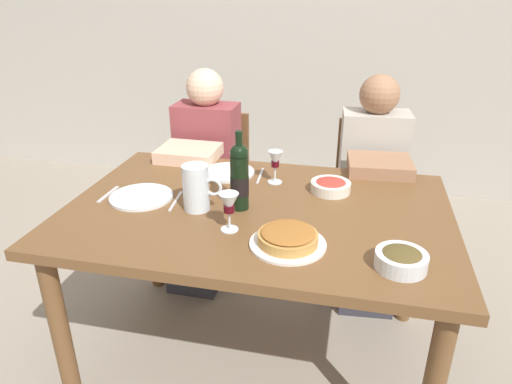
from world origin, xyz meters
TOP-DOWN VIEW (x-y plane):
  - ground_plane at (0.00, 0.00)m, footprint 8.00×8.00m
  - back_wall at (0.00, 2.07)m, footprint 8.00×0.10m
  - dining_table at (0.00, 0.00)m, footprint 1.50×1.00m
  - wine_bottle at (-0.07, -0.02)m, footprint 0.07×0.07m
  - water_pitcher at (-0.23, -0.06)m, footprint 0.16×0.10m
  - baked_tart at (0.16, -0.26)m, footprint 0.26×0.26m
  - salad_bowl at (0.27, 0.22)m, footprint 0.17×0.17m
  - olive_bowl at (0.53, -0.31)m, footprint 0.16×0.16m
  - wine_glass_left_diner at (-0.06, -0.20)m, footprint 0.07×0.07m
  - wine_glass_right_diner at (0.02, 0.26)m, footprint 0.06×0.06m
  - dinner_plate_left_setting at (-0.48, -0.02)m, footprint 0.26×0.26m
  - dinner_plate_right_setting at (-0.21, 0.32)m, footprint 0.24×0.24m
  - fork_left_setting at (-0.63, -0.02)m, footprint 0.02×0.16m
  - knife_left_setting at (-0.33, -0.02)m, footprint 0.03×0.18m
  - knife_right_setting at (-0.06, 0.32)m, footprint 0.02×0.18m
  - spoon_right_setting at (-0.36, 0.32)m, footprint 0.01×0.16m
  - chair_left at (-0.45, 0.86)m, footprint 0.40×0.40m
  - diner_left at (-0.45, 0.63)m, footprint 0.34×0.50m
  - chair_right at (0.44, 0.90)m, footprint 0.43×0.43m
  - diner_right at (0.46, 0.66)m, footprint 0.36×0.53m

SIDE VIEW (x-z plane):
  - ground_plane at x=0.00m, z-range 0.00..0.00m
  - chair_left at x=-0.45m, z-range 0.06..0.93m
  - chair_right at x=0.44m, z-range 0.06..0.93m
  - diner_left at x=-0.45m, z-range 0.04..1.20m
  - diner_right at x=0.46m, z-range 0.04..1.20m
  - dining_table at x=0.00m, z-range 0.29..1.05m
  - fork_left_setting at x=-0.63m, z-range 0.76..0.76m
  - knife_left_setting at x=-0.33m, z-range 0.76..0.76m
  - knife_right_setting at x=-0.06m, z-range 0.76..0.76m
  - spoon_right_setting at x=-0.36m, z-range 0.76..0.76m
  - dinner_plate_left_setting at x=-0.48m, z-range 0.76..0.77m
  - dinner_plate_right_setting at x=-0.21m, z-range 0.76..0.77m
  - salad_bowl at x=0.27m, z-range 0.76..0.81m
  - baked_tart at x=0.16m, z-range 0.76..0.82m
  - olive_bowl at x=0.53m, z-range 0.76..0.82m
  - water_pitcher at x=-0.23m, z-range 0.75..0.93m
  - wine_glass_left_diner at x=-0.06m, z-range 0.79..0.93m
  - wine_glass_right_diner at x=0.02m, z-range 0.79..0.93m
  - wine_bottle at x=-0.07m, z-range 0.74..1.05m
  - back_wall at x=0.00m, z-range 0.00..2.80m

